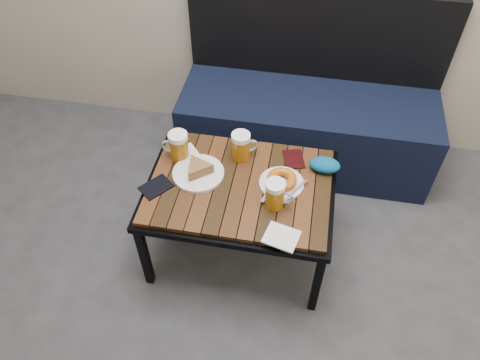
% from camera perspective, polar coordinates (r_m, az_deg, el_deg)
% --- Properties ---
extents(bench, '(1.40, 0.50, 0.95)m').
position_cam_1_polar(bench, '(2.71, 8.13, 7.10)').
color(bench, black).
rests_on(bench, ground).
extents(cafe_table, '(0.84, 0.62, 0.47)m').
position_cam_1_polar(cafe_table, '(2.10, -0.00, -1.33)').
color(cafe_table, black).
rests_on(cafe_table, ground).
extents(beer_mug_left, '(0.13, 0.09, 0.14)m').
position_cam_1_polar(beer_mug_left, '(2.16, -7.52, 4.15)').
color(beer_mug_left, '#995D0C').
rests_on(beer_mug_left, cafe_table).
extents(beer_mug_centre, '(0.13, 0.11, 0.14)m').
position_cam_1_polar(beer_mug_centre, '(2.14, 0.17, 4.19)').
color(beer_mug_centre, '#995D0C').
rests_on(beer_mug_centre, cafe_table).
extents(beer_mug_right, '(0.12, 0.08, 0.14)m').
position_cam_1_polar(beer_mug_right, '(1.95, 4.34, -1.76)').
color(beer_mug_right, '#995D0C').
rests_on(beer_mug_right, cafe_table).
extents(plate_pie, '(0.23, 0.23, 0.07)m').
position_cam_1_polar(plate_pie, '(2.10, -5.12, 1.16)').
color(plate_pie, white).
rests_on(plate_pie, cafe_table).
extents(plate_bagel, '(0.21, 0.25, 0.05)m').
position_cam_1_polar(plate_bagel, '(2.06, 5.10, -0.13)').
color(plate_bagel, white).
rests_on(plate_bagel, cafe_table).
extents(napkin_left, '(0.15, 0.15, 0.01)m').
position_cam_1_polar(napkin_left, '(2.21, -6.62, 3.23)').
color(napkin_left, white).
rests_on(napkin_left, cafe_table).
extents(napkin_right, '(0.16, 0.14, 0.01)m').
position_cam_1_polar(napkin_right, '(1.89, 5.08, -6.93)').
color(napkin_right, white).
rests_on(napkin_right, cafe_table).
extents(passport_navy, '(0.16, 0.16, 0.01)m').
position_cam_1_polar(passport_navy, '(2.09, -10.20, -0.84)').
color(passport_navy, black).
rests_on(passport_navy, cafe_table).
extents(passport_burgundy, '(0.12, 0.14, 0.01)m').
position_cam_1_polar(passport_burgundy, '(2.19, 6.57, 2.55)').
color(passport_burgundy, black).
rests_on(passport_burgundy, cafe_table).
extents(knit_pouch, '(0.14, 0.10, 0.06)m').
position_cam_1_polar(knit_pouch, '(2.14, 10.29, 1.82)').
color(knit_pouch, navy).
rests_on(knit_pouch, cafe_table).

